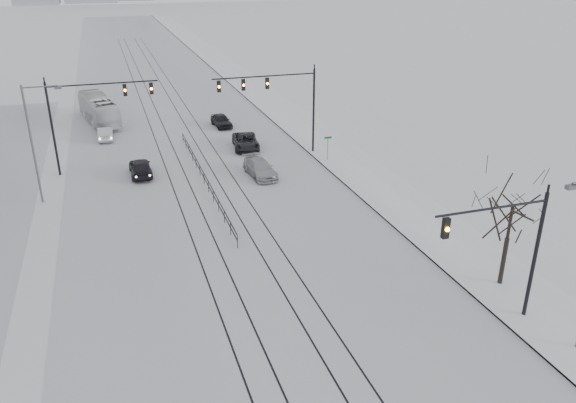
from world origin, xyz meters
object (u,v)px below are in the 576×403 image
Objects in this scene: traffic_mast_near at (511,243)px; sedan_sb_outer at (105,133)px; sedan_sb_inner at (140,167)px; sedan_nb_front at (246,142)px; sedan_nb_far at (221,121)px; box_truck at (99,110)px; bare_tree at (512,214)px; sedan_nb_right at (260,168)px.

traffic_mast_near reaches higher than sedan_sb_outer.
sedan_sb_inner is 1.07× the size of sedan_sb_outer.
sedan_sb_inner is at bearing 103.44° from sedan_sb_outer.
sedan_sb_inner reaches higher than sedan_nb_front.
box_truck is at bearing 149.28° from sedan_nb_far.
sedan_nb_far is (-0.64, 8.52, -0.01)m from sedan_nb_front.
sedan_nb_front is at bearing 121.88° from box_truck.
sedan_sb_outer is (-18.21, 39.61, -3.88)m from traffic_mast_near.
bare_tree is 1.20× the size of sedan_nb_front.
box_truck is (-13.49, 14.59, 0.81)m from sedan_nb_front.
sedan_nb_right is at bearing 130.11° from sedan_sb_outer.
sedan_sb_inner is at bearing -148.46° from sedan_nb_front.
bare_tree is at bearing 125.46° from sedan_sb_inner.
bare_tree is 30.71m from sedan_sb_inner.
bare_tree reaches higher than sedan_nb_right.
sedan_sb_inner is (-18.03, 24.58, -3.73)m from bare_tree.
sedan_sb_inner is 19.42m from box_truck.
bare_tree is 1.47× the size of sedan_sb_outer.
box_truck is at bearing 111.76° from traffic_mast_near.
sedan_nb_right and sedan_nb_far have the same top height.
traffic_mast_near is 1.72× the size of sedan_nb_far.
traffic_mast_near is 25.30m from sedan_nb_right.
sedan_sb_inner is 10.28m from sedan_nb_right.
bare_tree is 30.37m from sedan_nb_front.
sedan_sb_inner is at bearing 156.71° from sedan_nb_right.
sedan_sb_outer is 15.02m from sedan_nb_front.
traffic_mast_near is at bearing -81.04° from sedan_nb_right.
sedan_nb_right is at bearing -95.69° from sedan_nb_far.
sedan_nb_right is at bearing 108.76° from box_truck.
sedan_nb_right is at bearing -87.30° from sedan_nb_front.
box_truck reaches higher than sedan_sb_outer.
sedan_nb_far is at bearing 85.13° from sedan_nb_right.
sedan_nb_front is (10.45, 4.58, -0.05)m from sedan_sb_inner.
box_truck is (-18.66, 46.76, -3.05)m from traffic_mast_near.
traffic_mast_near reaches higher than sedan_nb_right.
sedan_sb_inner is 16.37m from sedan_nb_far.
sedan_sb_outer is 19.67m from sedan_nb_right.
sedan_nb_far is at bearing 102.31° from bare_tree.
sedan_sb_inner is (-15.62, 27.59, -3.81)m from traffic_mast_near.
sedan_sb_outer is at bearing 124.21° from sedan_nb_right.
sedan_nb_front is 1.06× the size of sedan_nb_right.
sedan_nb_right is at bearing 111.27° from bare_tree.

